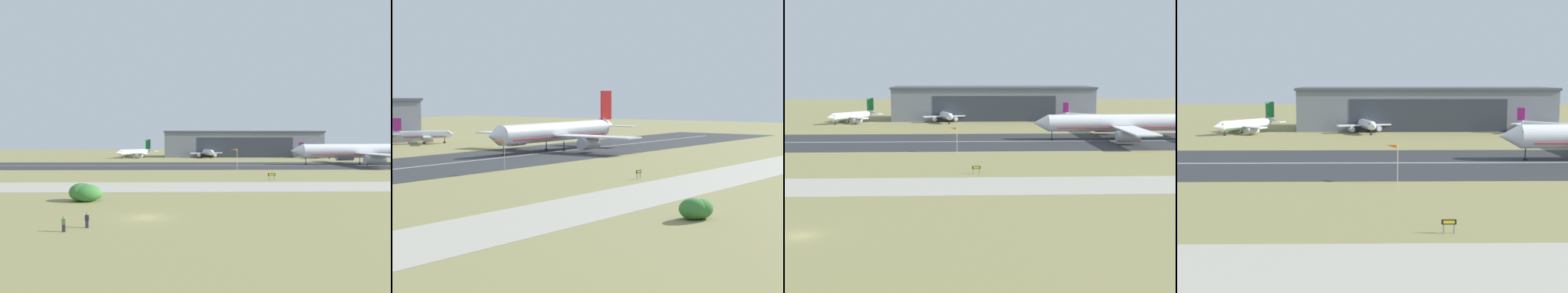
% 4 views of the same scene
% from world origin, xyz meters
% --- Properties ---
extents(ground_plane, '(604.93, 604.93, 0.00)m').
position_xyz_m(ground_plane, '(0.00, 47.86, 0.00)').
color(ground_plane, olive).
extents(runway_strip, '(364.93, 41.03, 0.06)m').
position_xyz_m(runway_strip, '(0.00, 95.71, 0.03)').
color(runway_strip, '#2B2D30').
rests_on(runway_strip, ground_plane).
extents(runway_centreline, '(328.44, 0.70, 0.01)m').
position_xyz_m(runway_centreline, '(0.00, 95.71, 0.07)').
color(runway_centreline, silver).
rests_on(runway_centreline, runway_strip).
extents(taxiway_road, '(273.70, 16.31, 0.05)m').
position_xyz_m(taxiway_road, '(0.00, 30.68, 0.03)').
color(taxiway_road, '#A8A393').
rests_on(taxiway_road, ground_plane).
extents(hangar_building, '(89.42, 26.92, 14.70)m').
position_xyz_m(hangar_building, '(36.35, 174.97, 7.37)').
color(hangar_building, slate).
rests_on(hangar_building, ground_plane).
extents(airplane_parked_west, '(19.52, 19.36, 8.35)m').
position_xyz_m(airplane_parked_west, '(73.02, 152.97, 2.78)').
color(airplane_parked_west, white).
rests_on(airplane_parked_west, ground_plane).
extents(airplane_parked_centre, '(21.94, 23.68, 10.04)m').
position_xyz_m(airplane_parked_centre, '(-23.81, 157.92, 2.96)').
color(airplane_parked_centre, white).
rests_on(airplane_parked_centre, ground_plane).
extents(airplane_parked_east, '(18.44, 25.03, 9.33)m').
position_xyz_m(airplane_parked_east, '(14.52, 160.89, 2.97)').
color(airplane_parked_east, silver).
rests_on(airplane_parked_east, ground_plane).
extents(windsock_pole, '(2.28, 2.24, 6.83)m').
position_xyz_m(windsock_pole, '(19.71, 73.97, 6.14)').
color(windsock_pole, '#B7B7BC').
rests_on(windsock_pole, ground_plane).
extents(runway_sign, '(1.78, 0.13, 1.73)m').
position_xyz_m(runway_sign, '(24.86, 42.70, 1.31)').
color(runway_sign, '#4C4C51').
rests_on(runway_sign, ground_plane).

